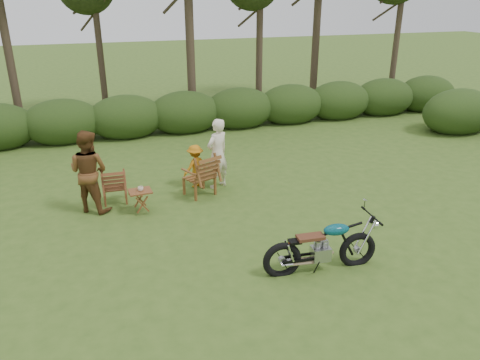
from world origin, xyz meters
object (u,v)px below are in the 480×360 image
object	(u,v)px
cup	(141,189)
adult_a	(218,187)
motorcycle	(319,269)
side_table	(141,201)
adult_b	(94,209)
lawn_chair_right	(200,194)
child	(196,186)
lawn_chair_left	(116,202)

from	to	relation	value
cup	adult_a	xyz separation A→B (m)	(1.99, 0.89, -0.57)
motorcycle	side_table	world-z (taller)	motorcycle
adult_a	adult_b	world-z (taller)	adult_b
lawn_chair_right	adult_a	world-z (taller)	adult_a
motorcycle	adult_b	distance (m)	5.31
child	side_table	bearing A→B (deg)	8.41
lawn_chair_left	adult_b	size ratio (longest dim) A/B	0.47
motorcycle	adult_a	size ratio (longest dim) A/B	1.13
child	lawn_chair_right	bearing A→B (deg)	59.50
cup	adult_a	world-z (taller)	adult_a
lawn_chair_left	motorcycle	bearing A→B (deg)	130.54
cup	adult_a	distance (m)	2.26
side_table	adult_a	xyz separation A→B (m)	(2.01, 0.88, -0.26)
adult_a	motorcycle	bearing A→B (deg)	70.68
lawn_chair_right	child	xyz separation A→B (m)	(0.03, 0.52, 0.00)
lawn_chair_right	child	world-z (taller)	child
motorcycle	lawn_chair_right	bearing A→B (deg)	112.40
lawn_chair_right	adult_a	size ratio (longest dim) A/B	0.60
lawn_chair_right	lawn_chair_left	bearing A→B (deg)	-27.53
cup	adult_b	bearing A→B (deg)	154.41
adult_b	motorcycle	bearing A→B (deg)	170.86
side_table	adult_b	size ratio (longest dim) A/B	0.28
adult_b	child	size ratio (longest dim) A/B	1.70
adult_a	child	bearing A→B (deg)	-48.97
lawn_chair_right	side_table	size ratio (longest dim) A/B	2.01
lawn_chair_left	child	size ratio (longest dim) A/B	0.80
side_table	child	bearing A→B (deg)	35.60
lawn_chair_right	adult_b	size ratio (longest dim) A/B	0.57
motorcycle	cup	xyz separation A→B (m)	(-2.71, 3.27, 0.57)
lawn_chair_right	side_table	bearing A→B (deg)	-1.56
lawn_chair_right	adult_b	xyz separation A→B (m)	(-2.48, -0.07, 0.00)
lawn_chair_right	cup	world-z (taller)	cup
lawn_chair_right	cup	xyz separation A→B (m)	(-1.44, -0.57, 0.57)
cup	child	xyz separation A→B (m)	(1.47, 1.08, -0.57)
lawn_chair_right	child	distance (m)	0.52
lawn_chair_right	lawn_chair_left	xyz separation A→B (m)	(-1.97, 0.18, 0.00)
lawn_chair_right	adult_a	distance (m)	0.64
motorcycle	side_table	xyz separation A→B (m)	(-2.72, 3.29, 0.26)
cup	adult_b	distance (m)	1.28
adult_a	child	distance (m)	0.55
lawn_chair_left	side_table	bearing A→B (deg)	126.55
adult_b	child	bearing A→B (deg)	-130.80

